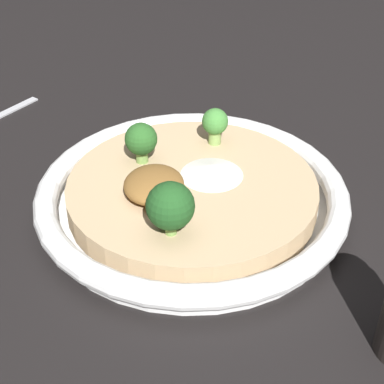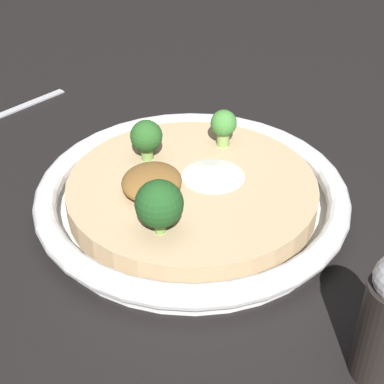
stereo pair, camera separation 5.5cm
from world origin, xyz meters
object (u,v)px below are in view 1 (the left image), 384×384
Objects in this scene: broccoli_front_right at (215,123)px; risotto_bowl at (192,195)px; broccoli_back_left at (170,206)px; broccoli_back at (141,140)px.

risotto_bowl is at bearing 165.01° from broccoli_front_right.
broccoli_front_right is (0.07, -0.02, 0.04)m from risotto_bowl.
broccoli_front_right is at bearing -14.99° from risotto_bowl.
broccoli_back_left is (-0.08, 0.01, 0.04)m from risotto_bowl.
risotto_bowl is at bearing -123.03° from broccoli_back.
broccoli_back_left is at bearing -161.00° from broccoli_back.
risotto_bowl is 7.18× the size of broccoli_back.
broccoli_back reaches higher than risotto_bowl.
broccoli_back_left is at bearing 170.08° from risotto_bowl.
risotto_bowl is 0.07m from broccoli_back.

